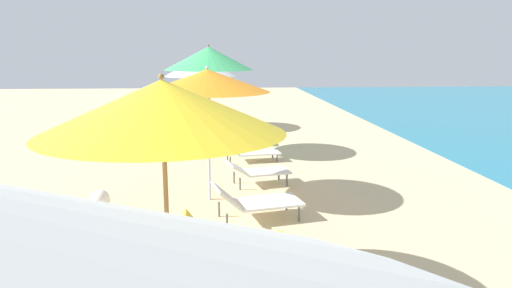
{
  "coord_description": "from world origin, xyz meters",
  "views": [
    {
      "loc": [
        0.65,
        3.83,
        2.74
      ],
      "look_at": [
        1.22,
        11.56,
        1.18
      ],
      "focal_mm": 31.91,
      "sensor_mm": 36.0,
      "label": 1
    }
  ],
  "objects_px": {
    "umbrella_farthest": "(200,66)",
    "lounger_fifth_inland": "(250,152)",
    "lounger_fourth_inland": "(256,201)",
    "lounger_fifth_shoreside": "(245,136)",
    "umbrella_fifth": "(209,58)",
    "beach_ball": "(100,200)",
    "lounger_farthest_shoreside": "(227,116)",
    "lounger_third_shoreside": "(232,241)",
    "lounger_fourth_shoreside": "(258,171)",
    "umbrella_third": "(162,107)",
    "umbrella_fourth": "(207,81)"
  },
  "relations": [
    {
      "from": "umbrella_farthest",
      "to": "lounger_fifth_inland",
      "type": "bearing_deg",
      "value": -74.47
    },
    {
      "from": "lounger_fourth_inland",
      "to": "lounger_fifth_shoreside",
      "type": "height_order",
      "value": "lounger_fourth_inland"
    },
    {
      "from": "umbrella_fifth",
      "to": "umbrella_farthest",
      "type": "xyz_separation_m",
      "value": [
        -0.44,
        4.32,
        -0.34
      ]
    },
    {
      "from": "lounger_fourth_inland",
      "to": "umbrella_farthest",
      "type": "xyz_separation_m",
      "value": [
        -1.31,
        9.43,
        1.92
      ]
    },
    {
      "from": "beach_ball",
      "to": "lounger_farthest_shoreside",
      "type": "bearing_deg",
      "value": 76.49
    },
    {
      "from": "lounger_third_shoreside",
      "to": "lounger_fifth_inland",
      "type": "distance_m",
      "value": 5.84
    },
    {
      "from": "lounger_fourth_shoreside",
      "to": "lounger_fourth_inland",
      "type": "distance_m",
      "value": 2.04
    },
    {
      "from": "lounger_fourth_inland",
      "to": "lounger_farthest_shoreside",
      "type": "bearing_deg",
      "value": 79.39
    },
    {
      "from": "umbrella_third",
      "to": "lounger_fourth_inland",
      "type": "bearing_deg",
      "value": 66.59
    },
    {
      "from": "lounger_fifth_shoreside",
      "to": "lounger_farthest_shoreside",
      "type": "xyz_separation_m",
      "value": [
        -0.52,
        4.19,
        0.06
      ]
    },
    {
      "from": "lounger_fifth_inland",
      "to": "lounger_farthest_shoreside",
      "type": "distance_m",
      "value": 6.37
    },
    {
      "from": "lounger_third_shoreside",
      "to": "lounger_fifth_shoreside",
      "type": "distance_m",
      "value": 7.99
    },
    {
      "from": "lounger_fourth_shoreside",
      "to": "umbrella_farthest",
      "type": "relative_size",
      "value": 0.52
    },
    {
      "from": "lounger_fourth_shoreside",
      "to": "lounger_fifth_inland",
      "type": "bearing_deg",
      "value": 78.42
    },
    {
      "from": "lounger_fourth_shoreside",
      "to": "beach_ball",
      "type": "relative_size",
      "value": 3.86
    },
    {
      "from": "lounger_fourth_shoreside",
      "to": "lounger_fifth_shoreside",
      "type": "xyz_separation_m",
      "value": [
        -0.05,
        4.28,
        -0.05
      ]
    },
    {
      "from": "umbrella_fourth",
      "to": "lounger_fourth_inland",
      "type": "xyz_separation_m",
      "value": [
        0.79,
        -1.11,
        -1.91
      ]
    },
    {
      "from": "umbrella_third",
      "to": "umbrella_farthest",
      "type": "height_order",
      "value": "umbrella_farthest"
    },
    {
      "from": "lounger_fourth_shoreside",
      "to": "umbrella_fifth",
      "type": "bearing_deg",
      "value": 96.54
    },
    {
      "from": "umbrella_third",
      "to": "lounger_fifth_inland",
      "type": "bearing_deg",
      "value": 79.24
    },
    {
      "from": "umbrella_fourth",
      "to": "lounger_fifth_inland",
      "type": "bearing_deg",
      "value": 72.64
    },
    {
      "from": "lounger_third_shoreside",
      "to": "umbrella_farthest",
      "type": "height_order",
      "value": "umbrella_farthest"
    },
    {
      "from": "lounger_third_shoreside",
      "to": "beach_ball",
      "type": "height_order",
      "value": "lounger_third_shoreside"
    },
    {
      "from": "umbrella_third",
      "to": "umbrella_fifth",
      "type": "xyz_separation_m",
      "value": [
        0.25,
        7.71,
        0.38
      ]
    },
    {
      "from": "lounger_fourth_shoreside",
      "to": "lounger_fifth_shoreside",
      "type": "bearing_deg",
      "value": 78.0
    },
    {
      "from": "umbrella_fourth",
      "to": "umbrella_fifth",
      "type": "bearing_deg",
      "value": 91.23
    },
    {
      "from": "umbrella_fourth",
      "to": "lounger_fourth_shoreside",
      "type": "relative_size",
      "value": 1.81
    },
    {
      "from": "umbrella_fifth",
      "to": "lounger_fifth_inland",
      "type": "bearing_deg",
      "value": -43.02
    },
    {
      "from": "lounger_fourth_shoreside",
      "to": "lounger_fifth_inland",
      "type": "xyz_separation_m",
      "value": [
        -0.04,
        2.12,
        -0.05
      ]
    },
    {
      "from": "lounger_third_shoreside",
      "to": "lounger_fourth_inland",
      "type": "relative_size",
      "value": 0.88
    },
    {
      "from": "lounger_third_shoreside",
      "to": "umbrella_fifth",
      "type": "distance_m",
      "value": 7.15
    },
    {
      "from": "umbrella_third",
      "to": "beach_ball",
      "type": "height_order",
      "value": "umbrella_third"
    },
    {
      "from": "lounger_fourth_shoreside",
      "to": "beach_ball",
      "type": "xyz_separation_m",
      "value": [
        -2.92,
        -1.33,
        -0.12
      ]
    },
    {
      "from": "umbrella_third",
      "to": "lounger_fifth_inland",
      "type": "relative_size",
      "value": 1.65
    },
    {
      "from": "lounger_fourth_inland",
      "to": "umbrella_farthest",
      "type": "distance_m",
      "value": 9.72
    },
    {
      "from": "lounger_fourth_inland",
      "to": "lounger_fifth_inland",
      "type": "height_order",
      "value": "lounger_fourth_inland"
    },
    {
      "from": "lounger_farthest_shoreside",
      "to": "beach_ball",
      "type": "xyz_separation_m",
      "value": [
        -2.35,
        -9.79,
        -0.14
      ]
    },
    {
      "from": "umbrella_third",
      "to": "lounger_fifth_shoreside",
      "type": "height_order",
      "value": "umbrella_third"
    },
    {
      "from": "lounger_fifth_shoreside",
      "to": "umbrella_farthest",
      "type": "height_order",
      "value": "umbrella_farthest"
    },
    {
      "from": "umbrella_third",
      "to": "lounger_third_shoreside",
      "type": "bearing_deg",
      "value": 53.08
    },
    {
      "from": "lounger_third_shoreside",
      "to": "lounger_fourth_shoreside",
      "type": "xyz_separation_m",
      "value": [
        0.62,
        3.69,
        -0.05
      ]
    },
    {
      "from": "lounger_fourth_shoreside",
      "to": "lounger_farthest_shoreside",
      "type": "xyz_separation_m",
      "value": [
        -0.57,
        8.47,
        0.01
      ]
    },
    {
      "from": "lounger_fifth_inland",
      "to": "lounger_farthest_shoreside",
      "type": "xyz_separation_m",
      "value": [
        -0.53,
        6.35,
        0.06
      ]
    },
    {
      "from": "lounger_third_shoreside",
      "to": "lounger_fifth_shoreside",
      "type": "xyz_separation_m",
      "value": [
        0.57,
        7.97,
        -0.09
      ]
    },
    {
      "from": "umbrella_third",
      "to": "umbrella_farthest",
      "type": "distance_m",
      "value": 12.03
    },
    {
      "from": "umbrella_fourth",
      "to": "lounger_fourth_inland",
      "type": "distance_m",
      "value": 2.35
    },
    {
      "from": "umbrella_farthest",
      "to": "lounger_farthest_shoreside",
      "type": "relative_size",
      "value": 1.83
    },
    {
      "from": "lounger_fourth_shoreside",
      "to": "umbrella_third",
      "type": "bearing_deg",
      "value": -118.64
    },
    {
      "from": "umbrella_third",
      "to": "lounger_farthest_shoreside",
      "type": "height_order",
      "value": "umbrella_third"
    },
    {
      "from": "lounger_fourth_inland",
      "to": "umbrella_fourth",
      "type": "bearing_deg",
      "value": 112.85
    }
  ]
}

